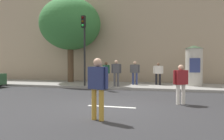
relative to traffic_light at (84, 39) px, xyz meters
The scene contains 13 objects.
ground_plane 6.92m from the traffic_light, 58.23° to the right, with size 80.00×80.00×0.00m, color #2B2B2D.
sidewalk_curb 4.80m from the traffic_light, 28.41° to the left, with size 36.00×4.00×0.15m, color gray.
lane_markings 6.92m from the traffic_light, 58.23° to the right, with size 25.80×0.16×0.01m.
building_backdrop 7.61m from the traffic_light, 64.33° to the left, with size 36.00×5.00×8.84m, color tan.
traffic_light is the anchor object (origin of this frame).
poster_column 7.31m from the traffic_light, 16.83° to the left, with size 1.17×1.17×2.61m.
street_tree 3.89m from the traffic_light, 129.80° to the left, with size 4.76×4.76×6.57m.
pedestrian_in_red_top 7.38m from the traffic_light, 35.77° to the right, with size 0.57×0.47×1.53m.
pedestrian_in_dark_shirt 8.16m from the traffic_light, 64.72° to the right, with size 0.65×0.37×1.72m.
pedestrian_with_backpack 2.90m from the traffic_light, ahead, with size 0.61×0.45×1.64m.
pedestrian_in_light_jacket 4.01m from the traffic_light, 29.32° to the left, with size 0.68×0.25×1.59m.
pedestrian_tallest 5.38m from the traffic_light, 23.56° to the left, with size 0.66×0.40×1.49m.
pedestrian_with_bag 2.55m from the traffic_light, 32.29° to the left, with size 0.54×0.42×1.55m.
Camera 1 is at (2.04, -7.47, 1.56)m, focal length 34.29 mm.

